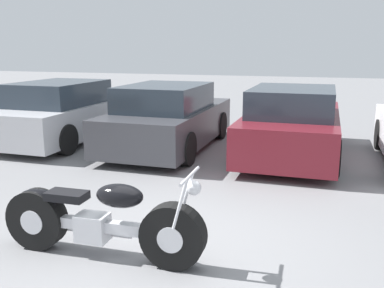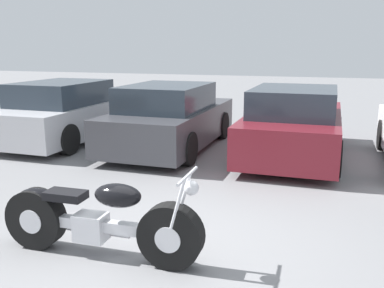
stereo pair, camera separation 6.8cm
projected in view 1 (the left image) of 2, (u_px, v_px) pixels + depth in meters
ground_plane at (162, 247)px, 4.87m from camera, size 60.00×60.00×0.00m
motorcycle at (99, 221)px, 4.58m from camera, size 2.30×0.62×1.02m
parked_car_silver at (65, 113)px, 10.33m from camera, size 1.89×4.25×1.44m
parked_car_dark_grey at (169, 119)px, 9.52m from camera, size 1.89×4.25×1.44m
parked_car_maroon at (292, 124)px, 8.83m from camera, size 1.89×4.25×1.44m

